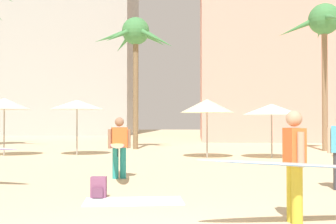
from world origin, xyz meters
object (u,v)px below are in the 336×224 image
palm_tree_center (324,27)px  cafe_umbrella_4 (272,109)px  cafe_umbrella_6 (77,105)px  palm_tree_far_left (136,39)px  person_mid_left (119,145)px  backpack (99,188)px  beach_towel (134,201)px  person_far_left (296,163)px  cafe_umbrella_5 (207,106)px  cafe_umbrella_2 (4,104)px

palm_tree_center → cafe_umbrella_4: 6.85m
palm_tree_center → cafe_umbrella_6: (-11.52, -3.27, -3.96)m
palm_tree_far_left → person_mid_left: (1.14, -10.94, -4.93)m
cafe_umbrella_4 → backpack: 10.13m
cafe_umbrella_6 → backpack: (3.23, -9.64, -1.99)m
palm_tree_far_left → backpack: 14.72m
beach_towel → person_far_left: 3.20m
backpack → person_far_left: size_ratio=0.14×
beach_towel → person_far_left: size_ratio=0.61×
palm_tree_far_left → cafe_umbrella_6: palm_tree_far_left is taller
cafe_umbrella_6 → cafe_umbrella_4: bearing=-6.7°
cafe_umbrella_6 → beach_towel: 10.90m
backpack → person_mid_left: size_ratio=0.15×
person_mid_left → palm_tree_far_left: bearing=-13.1°
cafe_umbrella_5 → person_mid_left: (-2.46, -6.13, -1.21)m
person_mid_left → cafe_umbrella_5: bearing=-40.9°
palm_tree_far_left → person_far_left: bearing=-73.4°
cafe_umbrella_5 → beach_towel: size_ratio=1.29×
palm_tree_far_left → cafe_umbrella_6: bearing=-117.0°
cafe_umbrella_5 → beach_towel: bearing=-100.2°
cafe_umbrella_2 → person_far_left: bearing=-48.8°
cafe_umbrella_6 → person_mid_left: (3.13, -7.02, -1.31)m
cafe_umbrella_6 → cafe_umbrella_2: bearing=-168.5°
cafe_umbrella_6 → person_far_left: 13.32m
cafe_umbrella_5 → person_far_left: (1.00, -10.61, -1.19)m
beach_towel → person_far_left: (2.63, -1.58, 0.90)m
cafe_umbrella_5 → palm_tree_far_left: bearing=126.8°
cafe_umbrella_4 → cafe_umbrella_5: cafe_umbrella_5 is taller
person_far_left → cafe_umbrella_4: bearing=-106.4°
palm_tree_far_left → cafe_umbrella_4: 8.75m
palm_tree_center → person_far_left: 16.43m
cafe_umbrella_5 → cafe_umbrella_6: (-5.59, 0.89, 0.10)m
person_mid_left → cafe_umbrella_4: bearing=-58.6°
person_mid_left → beach_towel: bearing=177.0°
palm_tree_far_left → palm_tree_center: bearing=-3.8°
palm_tree_center → backpack: 16.46m
cafe_umbrella_4 → cafe_umbrella_5: bearing=178.5°
cafe_umbrella_6 → palm_tree_center: bearing=15.9°
cafe_umbrella_5 → beach_towel: 9.41m
cafe_umbrella_2 → backpack: cafe_umbrella_2 is taller
person_far_left → beach_towel: bearing=-39.0°
cafe_umbrella_2 → person_far_left: 14.55m
palm_tree_far_left → backpack: (1.24, -13.55, -5.61)m
palm_tree_far_left → cafe_umbrella_4: bearing=-38.3°
palm_tree_center → cafe_umbrella_5: 8.30m
person_mid_left → backpack: bearing=163.0°
palm_tree_center → beach_towel: bearing=-119.8°
palm_tree_center → cafe_umbrella_5: size_ratio=3.08×
backpack → person_far_left: bearing=57.5°
palm_tree_center → person_far_left: bearing=-108.5°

